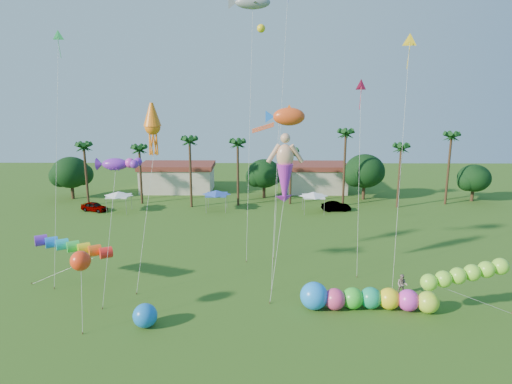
{
  "coord_description": "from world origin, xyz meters",
  "views": [
    {
      "loc": [
        0.34,
        -27.55,
        17.64
      ],
      "look_at": [
        0.0,
        10.0,
        9.0
      ],
      "focal_mm": 32.0,
      "sensor_mm": 36.0,
      "label": 1
    }
  ],
  "objects_px": {
    "car_a": "(94,207)",
    "caterpillar_inflatable": "(363,298)",
    "blue_ball": "(145,316)",
    "spectator_b": "(402,285)",
    "car_b": "(336,206)"
  },
  "relations": [
    {
      "from": "car_b",
      "to": "spectator_b",
      "type": "relative_size",
      "value": 2.22
    },
    {
      "from": "spectator_b",
      "to": "caterpillar_inflatable",
      "type": "relative_size",
      "value": 0.17
    },
    {
      "from": "car_b",
      "to": "spectator_b",
      "type": "xyz_separation_m",
      "value": [
        1.22,
        -27.63,
        0.25
      ]
    },
    {
      "from": "car_b",
      "to": "spectator_b",
      "type": "distance_m",
      "value": 27.66
    },
    {
      "from": "car_a",
      "to": "blue_ball",
      "type": "xyz_separation_m",
      "value": [
        15.53,
        -32.79,
        0.24
      ]
    },
    {
      "from": "car_a",
      "to": "blue_ball",
      "type": "height_order",
      "value": "blue_ball"
    },
    {
      "from": "spectator_b",
      "to": "caterpillar_inflatable",
      "type": "height_order",
      "value": "caterpillar_inflatable"
    },
    {
      "from": "blue_ball",
      "to": "car_b",
      "type": "bearing_deg",
      "value": 59.31
    },
    {
      "from": "car_b",
      "to": "caterpillar_inflatable",
      "type": "bearing_deg",
      "value": 169.13
    },
    {
      "from": "car_a",
      "to": "caterpillar_inflatable",
      "type": "relative_size",
      "value": 0.36
    },
    {
      "from": "spectator_b",
      "to": "caterpillar_inflatable",
      "type": "bearing_deg",
      "value": -118.7
    },
    {
      "from": "car_a",
      "to": "caterpillar_inflatable",
      "type": "height_order",
      "value": "caterpillar_inflatable"
    },
    {
      "from": "blue_ball",
      "to": "spectator_b",
      "type": "bearing_deg",
      "value": 15.0
    },
    {
      "from": "car_a",
      "to": "blue_ball",
      "type": "distance_m",
      "value": 36.28
    },
    {
      "from": "spectator_b",
      "to": "blue_ball",
      "type": "xyz_separation_m",
      "value": [
        -20.96,
        -5.62,
        -0.02
      ]
    }
  ]
}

